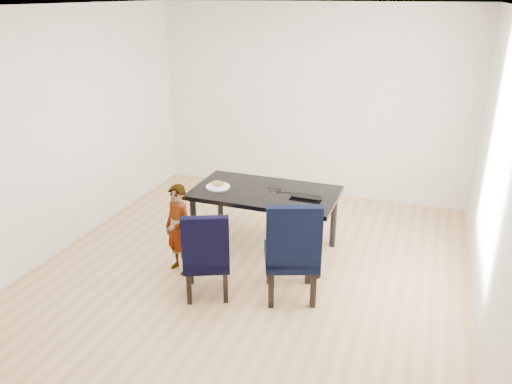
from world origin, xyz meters
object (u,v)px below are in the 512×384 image
(plate, at_px, (218,187))
(laptop, at_px, (307,195))
(chair_right, at_px, (291,248))
(dining_table, at_px, (265,221))
(chair_left, at_px, (207,252))
(child, at_px, (178,229))

(plate, bearing_deg, laptop, 4.55)
(chair_right, xyz_separation_m, plate, (-1.08, 0.70, 0.23))
(dining_table, xyz_separation_m, chair_left, (-0.25, -1.02, 0.08))
(child, relative_size, plate, 3.65)
(chair_right, xyz_separation_m, child, (-1.25, 0.04, -0.03))
(plate, bearing_deg, dining_table, 7.94)
(chair_left, distance_m, child, 0.54)
(chair_left, relative_size, laptop, 2.68)
(dining_table, bearing_deg, laptop, 0.65)
(chair_left, xyz_separation_m, plate, (-0.29, 0.95, 0.30))
(dining_table, relative_size, chair_left, 1.74)
(chair_left, distance_m, chair_right, 0.82)
(chair_left, distance_m, plate, 1.04)
(chair_right, bearing_deg, plate, 125.88)
(laptop, bearing_deg, chair_left, 56.97)
(dining_table, distance_m, laptop, 0.62)
(chair_right, distance_m, child, 1.25)
(dining_table, bearing_deg, chair_right, -55.58)
(laptop, bearing_deg, dining_table, 2.85)
(dining_table, height_order, plate, plate)
(child, distance_m, laptop, 1.43)
(chair_right, bearing_deg, chair_left, 176.37)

